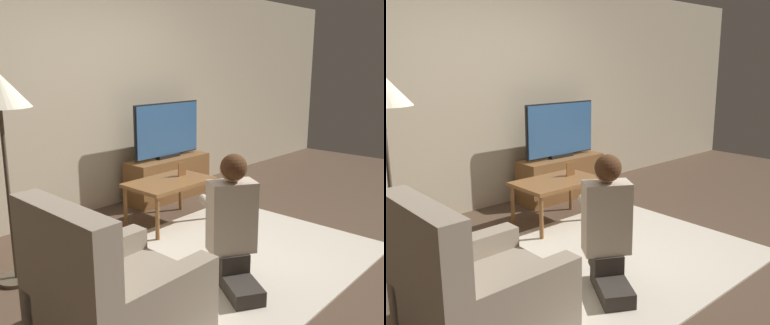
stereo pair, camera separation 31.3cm
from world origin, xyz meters
The scene contains 9 objects.
ground_plane centered at (0.00, 0.00, 0.00)m, with size 10.00×10.00×0.00m, color brown.
wall_back centered at (0.00, 1.93, 1.30)m, with size 10.00×0.06×2.60m.
rug centered at (0.00, 0.00, 0.01)m, with size 2.56×1.93×0.02m.
tv_stand centered at (0.89, 1.60, 0.26)m, with size 1.12×0.37×0.51m.
tv centered at (0.89, 1.60, 0.85)m, with size 1.02×0.08×0.67m.
coffee_table centered at (0.29, 0.95, 0.42)m, with size 0.87×0.55×0.47m.
armchair centered at (-1.33, -0.25, 0.29)m, with size 0.85×0.77×0.95m.
person_kneeling centered at (-0.27, -0.29, 0.50)m, with size 0.64×0.82×0.99m.
picture_frame centered at (0.50, 0.98, 0.54)m, with size 0.11×0.01×0.15m.
Camera 2 is at (-2.42, -2.30, 1.63)m, focal length 40.00 mm.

